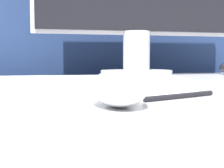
% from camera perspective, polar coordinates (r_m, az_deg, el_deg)
% --- Properties ---
extents(partition_panel, '(5.00, 0.03, 1.18)m').
position_cam_1_polar(partition_panel, '(1.28, -7.75, -4.72)').
color(partition_panel, navy).
rests_on(partition_panel, ground_plane).
extents(computer_mouse_near, '(0.07, 0.11, 0.05)m').
position_cam_1_polar(computer_mouse_near, '(0.40, 1.15, -0.73)').
color(computer_mouse_near, white).
rests_on(computer_mouse_near, desk).
extents(keyboard, '(0.42, 0.17, 0.02)m').
position_cam_1_polar(keyboard, '(0.61, -5.25, 0.04)').
color(keyboard, white).
rests_on(keyboard, desk).
extents(pen, '(0.14, 0.06, 0.01)m').
position_cam_1_polar(pen, '(0.49, 12.39, -2.13)').
color(pen, black).
rests_on(pen, desk).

